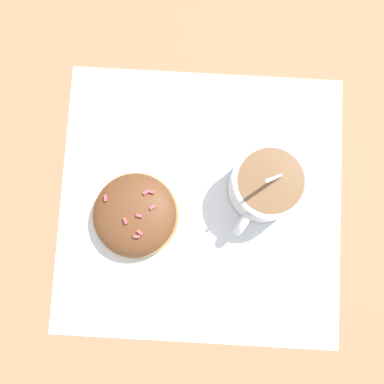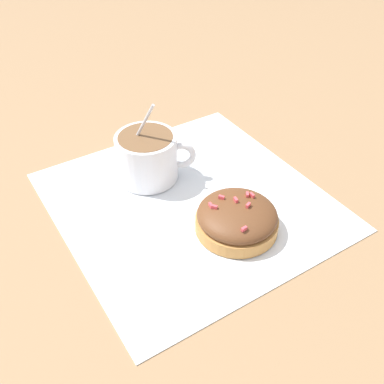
% 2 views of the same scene
% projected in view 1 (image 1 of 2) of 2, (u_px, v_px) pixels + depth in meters
% --- Properties ---
extents(ground_plane, '(3.00, 3.00, 0.00)m').
position_uv_depth(ground_plane, '(200.00, 203.00, 0.54)').
color(ground_plane, '#93704C').
extents(paper_napkin, '(0.37, 0.36, 0.00)m').
position_uv_depth(paper_napkin, '(200.00, 203.00, 0.54)').
color(paper_napkin, white).
rests_on(paper_napkin, ground_plane).
extents(coffee_cup, '(0.08, 0.10, 0.12)m').
position_uv_depth(coffee_cup, '(266.00, 185.00, 0.50)').
color(coffee_cup, white).
rests_on(coffee_cup, paper_napkin).
extents(frosted_pastry, '(0.10, 0.10, 0.04)m').
position_uv_depth(frosted_pastry, '(135.00, 215.00, 0.52)').
color(frosted_pastry, '#C18442').
rests_on(frosted_pastry, paper_napkin).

